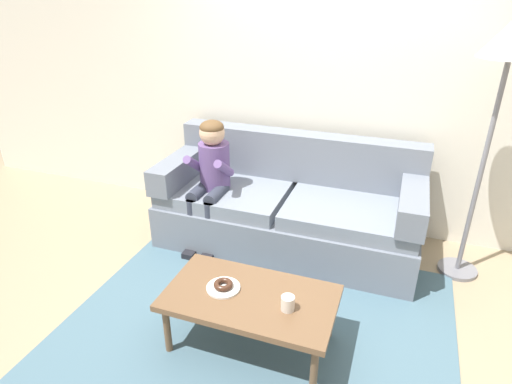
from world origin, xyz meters
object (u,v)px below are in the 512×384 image
(person_child, at_px, (211,172))
(floor_lamp, at_px, (509,60))
(couch, at_px, (288,208))
(donut, at_px, (223,284))
(mug, at_px, (288,303))
(coffee_table, at_px, (250,300))
(toy_controller, at_px, (306,302))

(person_child, xyz_separation_m, floor_lamp, (2.04, 0.25, 0.98))
(couch, relative_size, floor_lamp, 1.13)
(donut, xyz_separation_m, mug, (0.43, -0.05, 0.01))
(coffee_table, bearing_deg, donut, 179.09)
(person_child, distance_m, donut, 1.22)
(mug, bearing_deg, floor_lamp, 52.00)
(coffee_table, bearing_deg, person_child, 125.26)
(couch, relative_size, toy_controller, 9.64)
(person_child, distance_m, mug, 1.50)
(coffee_table, relative_size, person_child, 0.94)
(coffee_table, bearing_deg, toy_controller, 63.31)
(coffee_table, height_order, person_child, person_child)
(couch, xyz_separation_m, person_child, (-0.63, -0.21, 0.33))
(coffee_table, xyz_separation_m, person_child, (-0.74, 1.05, 0.32))
(mug, distance_m, floor_lamp, 2.09)
(coffee_table, bearing_deg, floor_lamp, 45.04)
(donut, bearing_deg, coffee_table, -0.91)
(couch, relative_size, coffee_table, 2.10)
(donut, bearing_deg, person_child, 118.35)
(couch, bearing_deg, person_child, -161.89)
(coffee_table, distance_m, person_child, 1.33)
(donut, bearing_deg, couch, 87.19)
(floor_lamp, bearing_deg, donut, -138.70)
(couch, bearing_deg, coffee_table, -84.72)
(couch, distance_m, coffee_table, 1.26)
(donut, distance_m, floor_lamp, 2.32)
(couch, xyz_separation_m, donut, (-0.06, -1.26, 0.08))
(couch, bearing_deg, toy_controller, -64.83)
(toy_controller, bearing_deg, donut, -105.42)
(couch, height_order, person_child, person_child)
(mug, bearing_deg, donut, 173.68)
(couch, height_order, floor_lamp, floor_lamp)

